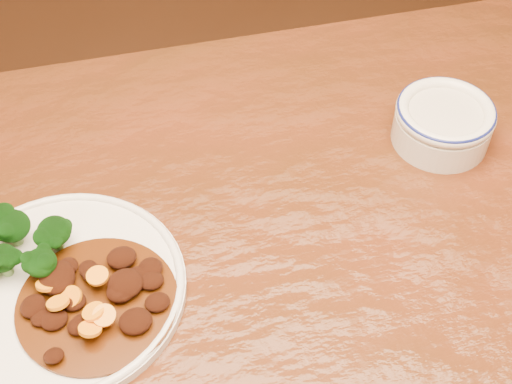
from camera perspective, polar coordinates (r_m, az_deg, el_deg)
name	(u,v)px	position (r m, az deg, el deg)	size (l,w,h in m)	color
dining_table	(282,317)	(0.87, 2.09, -9.93)	(1.56, 1.01, 0.75)	#5A2210
dinner_plate	(62,289)	(0.82, -15.28, -7.50)	(0.27, 0.27, 0.02)	white
broccoli_florets	(13,249)	(0.83, -18.87, -4.31)	(0.13, 0.10, 0.05)	#6A9B50
mince_stew	(96,294)	(0.79, -12.71, -7.99)	(0.17, 0.17, 0.03)	#4B2108
dip_bowl	(443,122)	(0.96, 14.75, 5.47)	(0.13, 0.13, 0.06)	white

